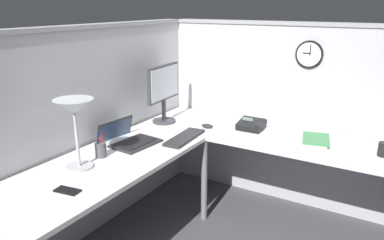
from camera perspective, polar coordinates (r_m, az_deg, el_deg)
ground_plane at (r=3.09m, az=2.99°, el=-16.72°), size 6.80×6.80×0.00m
cubicle_wall_back at (r=2.95m, az=-15.34°, el=-1.77°), size 2.57×0.12×1.58m
cubicle_wall_right at (r=3.40m, az=14.08°, el=0.84°), size 0.12×2.37×1.58m
desk at (r=2.65m, az=2.63°, el=-7.14°), size 2.35×2.15×0.73m
monitor at (r=3.22m, az=-4.31°, el=4.65°), size 0.46×0.20×0.50m
laptop at (r=2.86m, az=-9.86°, el=-2.79°), size 0.37×0.41×0.22m
keyboard at (r=2.88m, az=-1.12°, el=-2.67°), size 0.44×0.17×0.02m
computer_mouse at (r=3.14m, az=2.33°, el=-0.89°), size 0.06×0.10×0.03m
desk_lamp_dome at (r=2.38m, az=-17.34°, el=1.10°), size 0.24×0.24×0.44m
pen_cup at (r=2.61m, az=-13.62°, el=-4.35°), size 0.08×0.08×0.18m
cell_phone at (r=2.22m, az=-18.28°, el=-10.09°), size 0.09×0.15×0.01m
office_phone at (r=3.13m, az=9.03°, el=-0.78°), size 0.19×0.21×0.11m
book_stack at (r=2.93m, az=18.04°, el=-2.98°), size 0.31×0.25×0.04m
coffee_mug at (r=2.87m, az=27.00°, el=-3.97°), size 0.08×0.08×0.10m
wall_clock at (r=3.20m, az=17.29°, el=9.45°), size 0.04×0.22×0.22m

